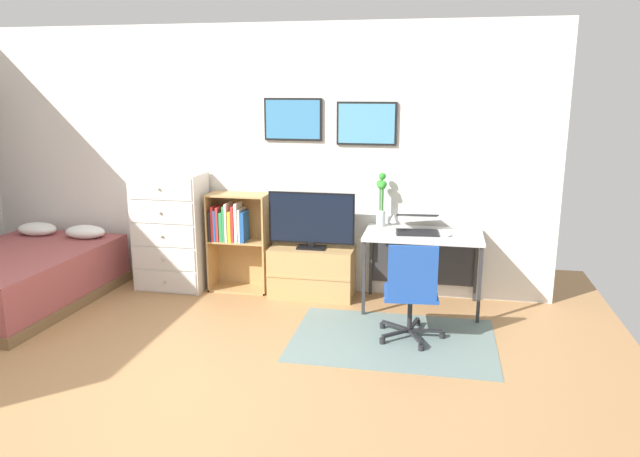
% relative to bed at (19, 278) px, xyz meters
% --- Properties ---
extents(ground_plane, '(7.20, 7.20, 0.00)m').
position_rel_bed_xyz_m(ground_plane, '(2.08, -1.40, -0.26)').
color(ground_plane, '#A87A4C').
extents(wall_back_with_posters, '(6.12, 0.09, 2.70)m').
position_rel_bed_xyz_m(wall_back_with_posters, '(2.10, 1.02, 1.09)').
color(wall_back_with_posters, silver).
rests_on(wall_back_with_posters, ground_plane).
extents(area_rug, '(1.70, 1.20, 0.01)m').
position_rel_bed_xyz_m(area_rug, '(3.67, -0.18, -0.26)').
color(area_rug, slate).
rests_on(area_rug, ground_plane).
extents(bed, '(1.40, 1.97, 0.65)m').
position_rel_bed_xyz_m(bed, '(0.00, 0.00, 0.00)').
color(bed, brown).
rests_on(bed, ground_plane).
extents(dresser, '(0.72, 0.46, 1.22)m').
position_rel_bed_xyz_m(dresser, '(1.27, 0.75, 0.35)').
color(dresser, silver).
rests_on(dresser, ground_plane).
extents(bookshelf, '(0.61, 0.30, 1.02)m').
position_rel_bed_xyz_m(bookshelf, '(1.95, 0.81, 0.34)').
color(bookshelf, tan).
rests_on(bookshelf, ground_plane).
extents(tv_stand, '(0.85, 0.41, 0.51)m').
position_rel_bed_xyz_m(tv_stand, '(2.77, 0.77, -0.01)').
color(tv_stand, tan).
rests_on(tv_stand, ground_plane).
extents(television, '(0.87, 0.16, 0.57)m').
position_rel_bed_xyz_m(television, '(2.77, 0.74, 0.53)').
color(television, black).
rests_on(television, tv_stand).
extents(desk, '(1.10, 0.64, 0.74)m').
position_rel_bed_xyz_m(desk, '(3.87, 0.72, 0.34)').
color(desk, silver).
rests_on(desk, ground_plane).
extents(office_chair, '(0.57, 0.58, 0.86)m').
position_rel_bed_xyz_m(office_chair, '(3.81, -0.18, 0.19)').
color(office_chair, '#232326').
rests_on(office_chair, ground_plane).
extents(laptop, '(0.43, 0.46, 0.17)m').
position_rel_bed_xyz_m(laptop, '(3.81, 0.72, 0.54)').
color(laptop, black).
rests_on(laptop, desk).
extents(computer_mouse, '(0.06, 0.10, 0.03)m').
position_rel_bed_xyz_m(computer_mouse, '(4.10, 0.57, 0.49)').
color(computer_mouse, silver).
rests_on(computer_mouse, desk).
extents(bamboo_vase, '(0.10, 0.10, 0.53)m').
position_rel_bed_xyz_m(bamboo_vase, '(3.45, 0.87, 0.75)').
color(bamboo_vase, silver).
rests_on(bamboo_vase, desk).
extents(wine_glass, '(0.07, 0.07, 0.18)m').
position_rel_bed_xyz_m(wine_glass, '(3.59, 0.58, 0.61)').
color(wine_glass, silver).
rests_on(wine_glass, desk).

